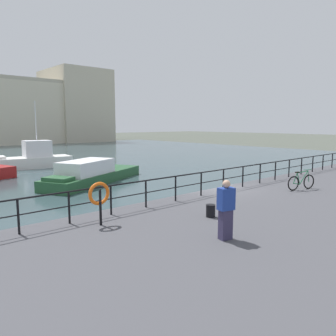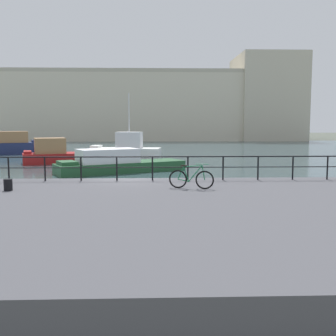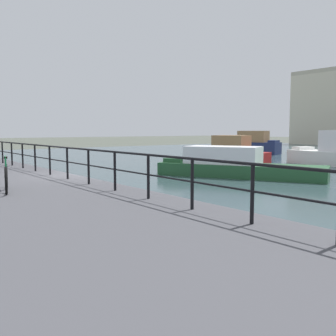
{
  "view_description": "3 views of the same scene",
  "coord_description": "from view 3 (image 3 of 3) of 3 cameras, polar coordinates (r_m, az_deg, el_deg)",
  "views": [
    {
      "loc": [
        -12.79,
        -10.62,
        4.22
      ],
      "look_at": [
        1.93,
        5.91,
        1.23
      ],
      "focal_mm": 35.16,
      "sensor_mm": 36.0,
      "label": 1
    },
    {
      "loc": [
        1.2,
        -18.76,
        3.56
      ],
      "look_at": [
        1.98,
        3.53,
        1.06
      ],
      "focal_mm": 43.82,
      "sensor_mm": 36.0,
      "label": 2
    },
    {
      "loc": [
        13.29,
        -5.95,
        2.63
      ],
      "look_at": [
        0.61,
        3.94,
        1.04
      ],
      "focal_mm": 41.09,
      "sensor_mm": 36.0,
      "label": 3
    }
  ],
  "objects": [
    {
      "name": "moored_small_launch",
      "position": [
        31.18,
        23.6,
        2.01
      ],
      "size": [
        7.13,
        3.35,
        6.35
      ],
      "rotation": [
        0.0,
        0.0,
        3.02
      ],
      "color": "white",
      "rests_on": "water_basin"
    },
    {
      "name": "quay_railing",
      "position": [
        13.25,
        -14.73,
        1.57
      ],
      "size": [
        25.21,
        0.07,
        1.08
      ],
      "color": "black",
      "rests_on": "quay_promenade"
    },
    {
      "name": "moored_blue_motorboat",
      "position": [
        22.03,
        9.66,
        0.46
      ],
      "size": [
        9.35,
        6.3,
        1.7
      ],
      "rotation": [
        0.0,
        0.0,
        3.6
      ],
      "color": "#23512D",
      "rests_on": "water_basin"
    },
    {
      "name": "moored_cabin_cruiser",
      "position": [
        31.04,
        9.63,
        2.31
      ],
      "size": [
        5.66,
        4.06,
        2.2
      ],
      "rotation": [
        0.0,
        0.0,
        3.46
      ],
      "color": "maroon",
      "rests_on": "water_basin"
    },
    {
      "name": "parked_bicycle",
      "position": [
        11.09,
        -22.87,
        -1.25
      ],
      "size": [
        1.72,
        0.53,
        0.98
      ],
      "rotation": [
        0.0,
        0.0,
        -0.27
      ],
      "color": "black",
      "rests_on": "quay_promenade"
    },
    {
      "name": "moored_harbor_tender",
      "position": [
        43.73,
        12.12,
        3.38
      ],
      "size": [
        7.05,
        4.53,
        2.54
      ],
      "rotation": [
        0.0,
        0.0,
        0.34
      ],
      "color": "navy",
      "rests_on": "water_basin"
    },
    {
      "name": "ground_plane",
      "position": [
        14.8,
        -13.64,
        -4.74
      ],
      "size": [
        240.0,
        240.0,
        0.0
      ],
      "primitive_type": "plane",
      "color": "#4C5147"
    }
  ]
}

